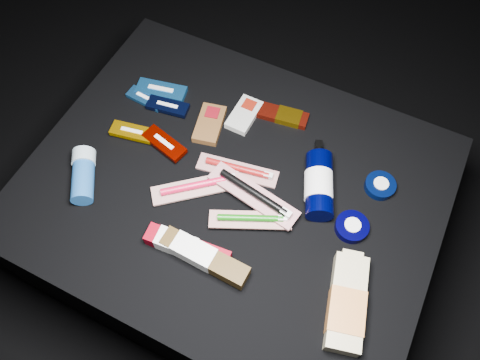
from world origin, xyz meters
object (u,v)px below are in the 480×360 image
at_px(lotion_bottle, 319,185).
at_px(toothpaste_carton_red, 184,246).
at_px(bodywash_bottle, 347,304).

height_order(lotion_bottle, toothpaste_carton_red, lotion_bottle).
xyz_separation_m(bodywash_bottle, toothpaste_carton_red, (-0.37, -0.04, -0.00)).
distance_m(bodywash_bottle, toothpaste_carton_red, 0.37).
bearing_deg(lotion_bottle, bodywash_bottle, -78.01).
bearing_deg(toothpaste_carton_red, lotion_bottle, 46.65).
bearing_deg(bodywash_bottle, lotion_bottle, 109.90).
bearing_deg(bodywash_bottle, toothpaste_carton_red, 171.92).
height_order(bodywash_bottle, toothpaste_carton_red, bodywash_bottle).
bearing_deg(lotion_bottle, toothpaste_carton_red, -150.17).
bearing_deg(toothpaste_carton_red, bodywash_bottle, 0.84).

